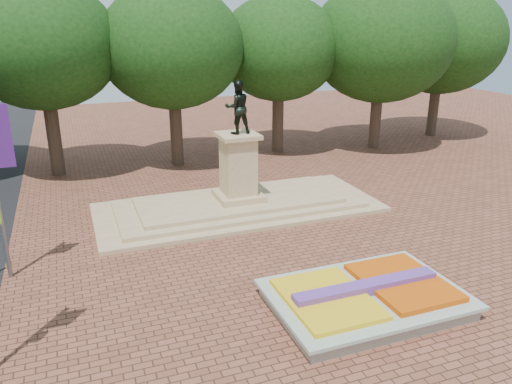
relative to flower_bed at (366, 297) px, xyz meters
The scene contains 4 objects.
ground 2.28m from the flower_bed, 117.19° to the left, with size 90.00×90.00×0.00m, color brown.
flower_bed is the anchor object (origin of this frame).
monument 10.07m from the flower_bed, 95.87° to the left, with size 14.00×6.00×6.40m.
tree_row_back 21.01m from the flower_bed, 86.26° to the left, with size 44.80×8.80×10.43m.
Camera 1 is at (-7.54, -14.20, 9.12)m, focal length 35.00 mm.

